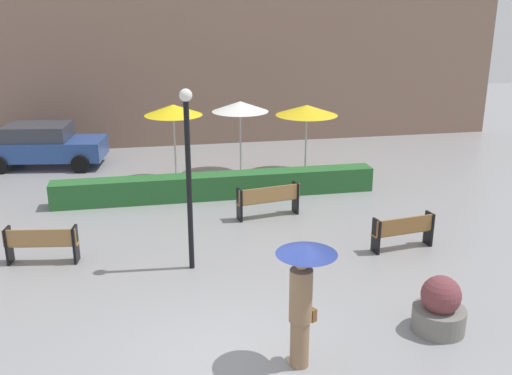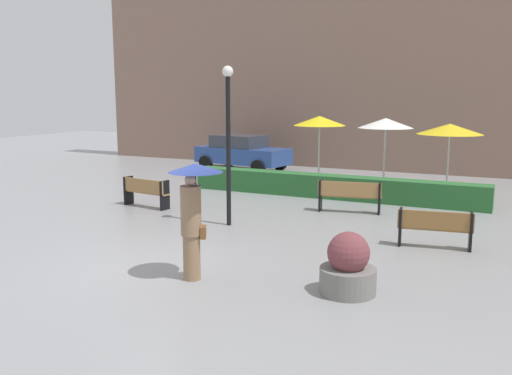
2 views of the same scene
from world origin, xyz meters
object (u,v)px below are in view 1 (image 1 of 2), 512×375
lamp_post (188,163)px  patio_umbrella_yellow (173,110)px  planter_pot (440,308)px  patio_umbrella_yellow_far (307,110)px  bench_far_left (41,243)px  bench_far_right (404,230)px  patio_umbrella_white (240,107)px  pedestrian_with_umbrella (303,289)px  parked_car (44,145)px  bench_back_row (269,199)px

lamp_post → patio_umbrella_yellow: 6.82m
planter_pot → lamp_post: (-4.26, 3.52, 2.04)m
patio_umbrella_yellow_far → bench_far_left: bearing=-143.3°
bench_far_left → patio_umbrella_yellow: bearing=59.7°
bench_far_left → bench_far_right: size_ratio=1.02×
lamp_post → patio_umbrella_yellow_far: bearing=56.1°
patio_umbrella_yellow → patio_umbrella_white: (2.30, 0.50, -0.05)m
patio_umbrella_yellow_far → bench_far_right: bearing=-85.1°
pedestrian_with_umbrella → planter_pot: pedestrian_with_umbrella is taller
planter_pot → patio_umbrella_yellow: size_ratio=0.42×
patio_umbrella_white → patio_umbrella_yellow_far: size_ratio=1.05×
planter_pot → patio_umbrella_yellow_far: bearing=88.1°
pedestrian_with_umbrella → patio_umbrella_white: patio_umbrella_white is taller
pedestrian_with_umbrella → patio_umbrella_yellow_far: 11.39m
planter_pot → bench_far_left: bearing=149.8°
planter_pot → parked_car: 15.72m
planter_pot → lamp_post: lamp_post is taller
patio_umbrella_white → patio_umbrella_yellow_far: patio_umbrella_white is taller
patio_umbrella_yellow_far → parked_car: size_ratio=0.55×
bench_far_right → parked_car: size_ratio=0.37×
pedestrian_with_umbrella → patio_umbrella_yellow_far: bearing=74.0°
bench_back_row → patio_umbrella_white: size_ratio=0.72×
patio_umbrella_white → parked_car: (-6.89, 2.20, -1.55)m
pedestrian_with_umbrella → planter_pot: bearing=10.9°
bench_far_left → lamp_post: bearing=-15.1°
pedestrian_with_umbrella → bench_far_left: bearing=134.3°
bench_back_row → bench_far_right: (2.78, -2.80, -0.04)m
bench_far_right → lamp_post: (-5.19, -0.05, 2.00)m
patio_umbrella_yellow → parked_car: size_ratio=0.59×
pedestrian_with_umbrella → parked_car: bearing=113.8°
patio_umbrella_white → parked_car: bearing=162.3°
bench_far_left → patio_umbrella_yellow: (3.45, 5.91, 1.90)m
lamp_post → parked_car: 10.67m
bench_far_left → planter_pot: size_ratio=1.54×
parked_car → lamp_post: bearing=-64.6°
bench_far_right → lamp_post: 5.56m
pedestrian_with_umbrella → lamp_post: lamp_post is taller
bench_far_right → patio_umbrella_yellow_far: bearing=94.9°
parked_car → patio_umbrella_yellow: bearing=-30.4°
lamp_post → patio_umbrella_white: bearing=72.0°
lamp_post → patio_umbrella_white: 7.69m
bench_back_row → parked_car: size_ratio=0.42×
patio_umbrella_white → patio_umbrella_yellow_far: (2.23, -0.46, -0.12)m
bench_back_row → lamp_post: lamp_post is taller
bench_back_row → bench_far_left: 6.11m
planter_pot → patio_umbrella_yellow: bearing=112.0°
planter_pot → patio_umbrella_yellow: (-4.18, 10.35, 1.95)m
pedestrian_with_umbrella → lamp_post: 4.45m
bench_far_left → patio_umbrella_yellow: 7.10m
planter_pot → bench_back_row: bearing=106.1°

